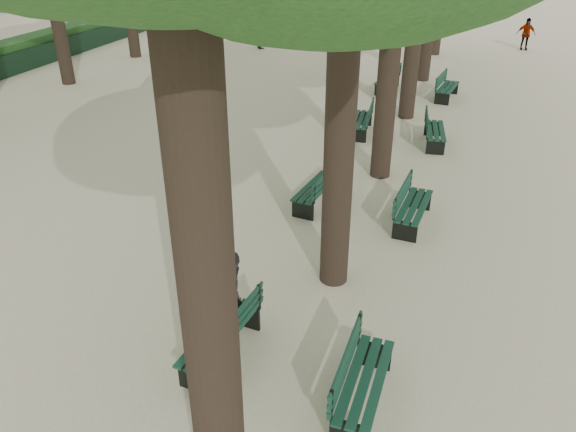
% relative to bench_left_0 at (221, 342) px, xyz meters
% --- Properties ---
extents(ground, '(120.00, 120.00, 0.00)m').
position_rel_bench_left_0_xyz_m(ground, '(-0.37, -0.43, -0.27)').
color(ground, beige).
rests_on(ground, ground).
extents(bench_left_0, '(0.75, 1.85, 0.92)m').
position_rel_bench_left_0_xyz_m(bench_left_0, '(0.00, 0.00, 0.00)').
color(bench_left_0, black).
rests_on(bench_left_0, ground).
extents(bench_left_1, '(0.81, 1.86, 0.92)m').
position_rel_bench_left_0_xyz_m(bench_left_1, '(-0.00, 5.44, 0.00)').
color(bench_left_1, black).
rests_on(bench_left_1, ground).
extents(bench_left_2, '(0.72, 1.84, 0.92)m').
position_rel_bench_left_0_xyz_m(bench_left_2, '(0.00, 10.53, 0.00)').
color(bench_left_2, black).
rests_on(bench_left_2, ground).
extents(bench_left_3, '(0.77, 1.85, 0.92)m').
position_rel_bench_left_0_xyz_m(bench_left_3, '(-0.00, 15.52, 0.00)').
color(bench_left_3, black).
rests_on(bench_left_3, ground).
extents(bench_right_0, '(0.60, 1.81, 0.92)m').
position_rel_bench_left_0_xyz_m(bench_right_0, '(2.27, -0.27, 0.00)').
color(bench_right_0, black).
rests_on(bench_right_0, ground).
extents(bench_right_1, '(0.71, 1.84, 0.92)m').
position_rel_bench_left_0_xyz_m(bench_right_1, '(2.27, 5.19, 0.00)').
color(bench_right_1, black).
rests_on(bench_right_1, ground).
extents(bench_right_2, '(0.81, 1.86, 0.92)m').
position_rel_bench_left_0_xyz_m(bench_right_2, '(2.27, 10.25, 0.00)').
color(bench_right_2, black).
rests_on(bench_right_2, ground).
extents(bench_right_3, '(0.81, 1.86, 0.92)m').
position_rel_bench_left_0_xyz_m(bench_right_3, '(2.27, 15.13, 0.00)').
color(bench_right_3, black).
rests_on(bench_right_3, ground).
extents(man_with_map, '(0.64, 0.67, 1.57)m').
position_rel_bench_left_0_xyz_m(man_with_map, '(-0.06, 0.55, 0.51)').
color(man_with_map, black).
rests_on(man_with_map, ground).
extents(pedestrian_c, '(0.92, 0.40, 1.52)m').
position_rel_bench_left_0_xyz_m(pedestrian_c, '(5.29, 25.01, 0.49)').
color(pedestrian_c, '#262628').
rests_on(pedestrian_c, ground).
extents(pedestrian_d, '(0.80, 0.65, 1.53)m').
position_rel_bench_left_0_xyz_m(pedestrian_d, '(-3.10, 24.19, 0.49)').
color(pedestrian_d, '#262628').
rests_on(pedestrian_d, ground).
extents(pedestrian_a, '(0.67, 0.81, 1.56)m').
position_rel_bench_left_0_xyz_m(pedestrian_a, '(-7.35, 21.27, 0.51)').
color(pedestrian_a, '#262628').
rests_on(pedestrian_a, ground).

